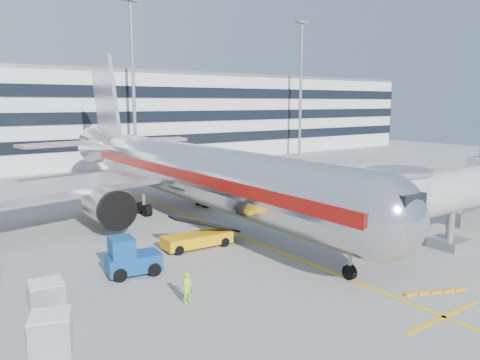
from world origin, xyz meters
TOP-DOWN VIEW (x-y plane):
  - ground at (0.00, 0.00)m, footprint 180.00×180.00m
  - lead_in_line at (0.00, 10.00)m, footprint 0.25×70.00m
  - stop_bar at (0.00, -14.00)m, footprint 6.00×0.25m
  - main_jet at (0.00, 11.72)m, footprint 50.95×48.70m
  - jet_bridge at (12.18, -8.00)m, footprint 17.80×4.50m
  - terminal at (0.00, 57.95)m, footprint 150.00×24.25m
  - light_mast_centre at (8.00, 42.00)m, footprint 2.40×1.20m
  - light_mast_east at (42.00, 42.00)m, footprint 2.40×1.20m
  - belt_loader at (-4.20, 2.53)m, footprint 5.30×2.16m
  - baggage_tug at (-10.21, 0.26)m, footprint 3.43×2.45m
  - cargo_container_right at (-15.64, -2.47)m, footprint 1.74×1.74m
  - cargo_container_front at (-16.39, -6.38)m, footprint 2.06×2.06m
  - ramp_worker at (-9.37, -5.35)m, footprint 0.70×0.55m

SIDE VIEW (x-z plane):
  - ground at x=0.00m, z-range 0.00..0.00m
  - lead_in_line at x=0.00m, z-range 0.00..0.01m
  - stop_bar at x=0.00m, z-range 0.00..0.01m
  - belt_loader at x=-4.20m, z-range -0.54..1.97m
  - cargo_container_right at x=-15.64m, z-range 0.00..1.68m
  - ramp_worker at x=-9.37m, z-range 0.00..1.69m
  - cargo_container_front at x=-16.39m, z-range 0.00..1.72m
  - baggage_tug at x=-10.21m, z-range -0.15..2.24m
  - jet_bridge at x=12.18m, z-range 0.37..7.37m
  - main_jet at x=0.00m, z-range -3.79..12.26m
  - terminal at x=0.00m, z-range 0.00..15.60m
  - light_mast_centre at x=8.00m, z-range 2.15..27.60m
  - light_mast_east at x=42.00m, z-range 2.15..27.60m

